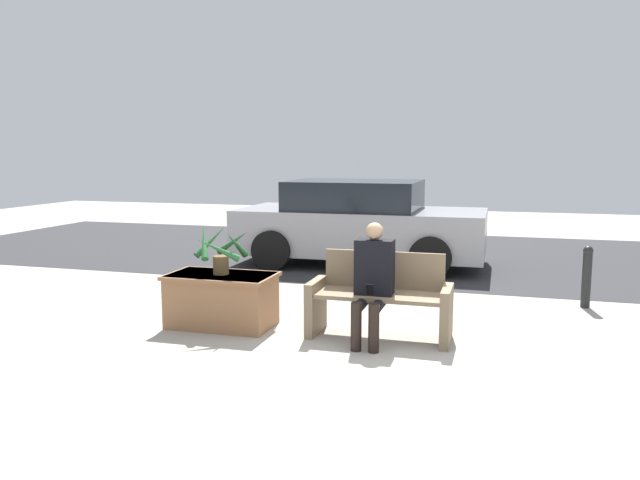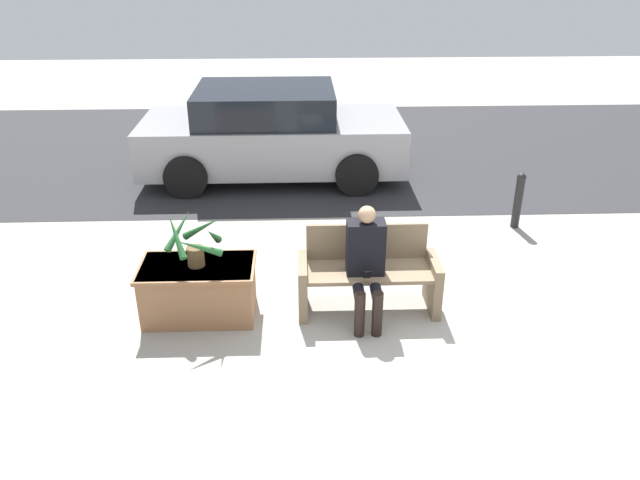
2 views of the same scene
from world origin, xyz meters
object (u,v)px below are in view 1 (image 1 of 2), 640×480
object	(u,v)px
planter_box	(222,298)
potted_plant	(221,250)
person_seated	(373,278)
bench	(380,299)
bollard_post	(587,275)
parked_car	(359,223)

from	to	relation	value
planter_box	potted_plant	distance (m)	0.53
person_seated	potted_plant	size ratio (longest dim) A/B	1.95
bench	potted_plant	xyz separation A→B (m)	(-1.72, -0.10, 0.44)
person_seated	potted_plant	world-z (taller)	person_seated
potted_plant	bollard_post	world-z (taller)	potted_plant
planter_box	bollard_post	size ratio (longest dim) A/B	1.52
bench	person_seated	bearing A→B (deg)	-103.69
planter_box	bollard_post	xyz separation A→B (m)	(3.89, 1.98, 0.09)
bollard_post	potted_plant	bearing A→B (deg)	-152.97
bench	person_seated	distance (m)	0.31
person_seated	parked_car	world-z (taller)	parked_car
planter_box	parked_car	size ratio (longest dim) A/B	0.28
planter_box	potted_plant	world-z (taller)	potted_plant
parked_car	bollard_post	distance (m)	3.91
bench	parked_car	size ratio (longest dim) A/B	0.35
person_seated	bench	bearing A→B (deg)	76.31
bollard_post	person_seated	bearing A→B (deg)	-136.96
person_seated	bollard_post	xyz separation A→B (m)	(2.22, 2.07, -0.25)
person_seated	planter_box	xyz separation A→B (m)	(-1.67, 0.09, -0.34)
planter_box	potted_plant	xyz separation A→B (m)	(0.00, -0.00, 0.53)
bench	planter_box	distance (m)	1.72
planter_box	parked_car	xyz separation A→B (m)	(0.61, 4.08, 0.39)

